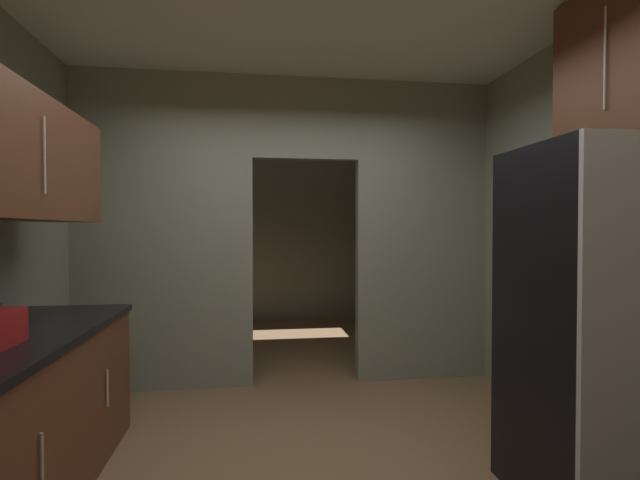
% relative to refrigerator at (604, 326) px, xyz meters
% --- Properties ---
extents(ground, '(20.00, 20.00, 0.00)m').
position_rel_refrigerator_xyz_m(ground, '(-1.45, 0.44, -0.92)').
color(ground, brown).
extents(kitchen_overhead_slab, '(4.16, 7.41, 0.06)m').
position_rel_refrigerator_xyz_m(kitchen_overhead_slab, '(-1.45, 0.95, 1.91)').
color(kitchen_overhead_slab, silver).
extents(kitchen_partition, '(3.76, 0.12, 2.80)m').
position_rel_refrigerator_xyz_m(kitchen_partition, '(-1.49, 2.14, 0.57)').
color(kitchen_partition, gray).
rests_on(kitchen_partition, ground).
extents(adjoining_room_shell, '(3.76, 3.20, 2.80)m').
position_rel_refrigerator_xyz_m(adjoining_room_shell, '(-1.45, 4.31, 0.48)').
color(adjoining_room_shell, gray).
rests_on(adjoining_room_shell, ground).
extents(refrigerator, '(0.83, 0.78, 1.84)m').
position_rel_refrigerator_xyz_m(refrigerator, '(0.00, 0.00, 0.00)').
color(refrigerator, black).
rests_on(refrigerator, ground).
extents(lower_cabinet_run, '(0.69, 2.02, 0.88)m').
position_rel_refrigerator_xyz_m(lower_cabinet_run, '(-2.99, 0.33, -0.48)').
color(lower_cabinet_run, brown).
rests_on(lower_cabinet_run, ground).
extents(upper_cabinet_counterside, '(0.36, 1.82, 0.64)m').
position_rel_refrigerator_xyz_m(upper_cabinet_counterside, '(-2.99, 0.33, 0.86)').
color(upper_cabinet_counterside, brown).
extents(upper_cabinet_fridgeside, '(0.36, 0.91, 0.91)m').
position_rel_refrigerator_xyz_m(upper_cabinet_fridgeside, '(0.25, 0.10, 1.40)').
color(upper_cabinet_fridgeside, brown).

